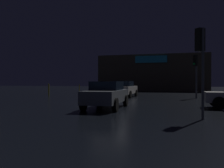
% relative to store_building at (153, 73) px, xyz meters
% --- Properties ---
extents(ground_plane, '(120.00, 120.00, 0.00)m').
position_rel_store_building_xyz_m(ground_plane, '(-0.33, -24.87, -2.94)').
color(ground_plane, black).
extents(store_building, '(17.64, 6.85, 5.88)m').
position_rel_store_building_xyz_m(store_building, '(0.00, 0.00, 0.00)').
color(store_building, brown).
rests_on(store_building, ground).
extents(traffic_signal_opposite, '(0.42, 0.43, 3.65)m').
position_rel_store_building_xyz_m(traffic_signal_opposite, '(5.33, -31.16, -0.12)').
color(traffic_signal_opposite, '#595B60').
rests_on(traffic_signal_opposite, ground).
extents(traffic_signal_cross_left, '(0.42, 0.42, 3.95)m').
position_rel_store_building_xyz_m(traffic_signal_cross_left, '(5.84, -18.27, -0.18)').
color(traffic_signal_cross_left, '#595B60').
rests_on(traffic_signal_cross_left, ground).
extents(car_near, '(2.03, 4.38, 1.57)m').
position_rel_store_building_xyz_m(car_near, '(-0.82, -18.23, -2.13)').
color(car_near, silver).
rests_on(car_near, ground).
extents(car_crossing, '(2.08, 4.56, 1.52)m').
position_rel_store_building_xyz_m(car_crossing, '(0.52, -28.39, -2.14)').
color(car_crossing, slate).
rests_on(car_crossing, ground).
extents(bollard_kerb_a, '(0.13, 0.13, 1.28)m').
position_rel_store_building_xyz_m(bollard_kerb_a, '(-9.64, -17.52, -2.30)').
color(bollard_kerb_a, gold).
rests_on(bollard_kerb_a, ground).
extents(bollard_kerb_b, '(0.09, 0.09, 1.21)m').
position_rel_store_building_xyz_m(bollard_kerb_b, '(-6.54, -16.17, -2.34)').
color(bollard_kerb_b, gold).
rests_on(bollard_kerb_b, ground).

